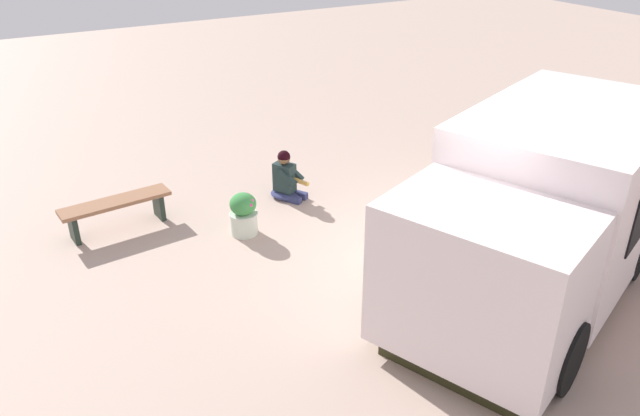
{
  "coord_description": "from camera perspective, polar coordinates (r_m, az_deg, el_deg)",
  "views": [
    {
      "loc": [
        -5.42,
        -5.17,
        4.75
      ],
      "look_at": [
        -1.57,
        1.6,
        0.74
      ],
      "focal_mm": 34.68,
      "sensor_mm": 36.0,
      "label": 1
    }
  ],
  "objects": [
    {
      "name": "planter_flowering_near",
      "position": [
        12.46,
        19.88,
        5.34
      ],
      "size": [
        0.63,
        0.63,
        0.84
      ],
      "color": "#474345",
      "rests_on": "ground_plane"
    },
    {
      "name": "person_customer",
      "position": [
        10.61,
        -3.15,
        2.63
      ],
      "size": [
        0.64,
        0.79,
        0.86
      ],
      "color": "navy",
      "rests_on": "ground_plane"
    },
    {
      "name": "planter_flowering_far",
      "position": [
        9.53,
        -7.06,
        -0.53
      ],
      "size": [
        0.45,
        0.45,
        0.68
      ],
      "color": "silver",
      "rests_on": "ground_plane"
    },
    {
      "name": "food_truck",
      "position": [
        8.24,
        19.88,
        -0.61
      ],
      "size": [
        5.16,
        3.7,
        2.34
      ],
      "color": "white",
      "rests_on": "ground_plane"
    },
    {
      "name": "ground_plane",
      "position": [
        8.87,
        14.14,
        -6.09
      ],
      "size": [
        40.0,
        40.0,
        0.0
      ],
      "primitive_type": "plane",
      "color": "tan"
    },
    {
      "name": "plaza_bench",
      "position": [
        10.08,
        -18.3,
        0.05
      ],
      "size": [
        1.72,
        0.56,
        0.5
      ],
      "color": "#926346",
      "rests_on": "ground_plane"
    }
  ]
}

